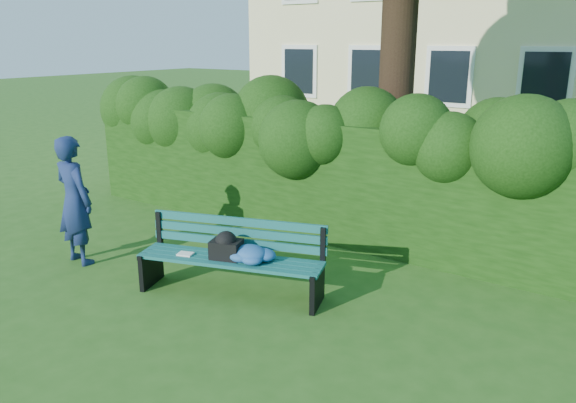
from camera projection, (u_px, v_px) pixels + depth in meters
The scene contains 4 objects.
ground at pixel (261, 285), 7.01m from camera, with size 80.00×80.00×0.00m, color #295619.
hedge at pixel (348, 181), 8.51m from camera, with size 10.00×1.00×1.80m.
park_bench at pixel (236, 255), 6.65m from camera, with size 2.29×1.21×0.89m.
man_reading at pixel (75, 201), 7.53m from camera, with size 0.64×0.42×1.76m, color navy.
Camera 1 is at (3.93, -5.12, 2.96)m, focal length 35.00 mm.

